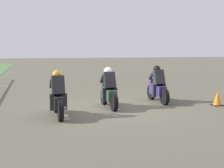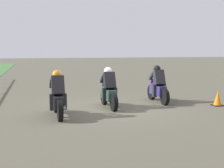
{
  "view_description": "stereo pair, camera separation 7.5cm",
  "coord_description": "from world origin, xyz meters",
  "px_view_note": "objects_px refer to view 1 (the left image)",
  "views": [
    {
      "loc": [
        -11.2,
        2.77,
        2.22
      ],
      "look_at": [
        0.09,
        -0.03,
        0.9
      ],
      "focal_mm": 51.19,
      "sensor_mm": 36.0,
      "label": 1
    },
    {
      "loc": [
        -11.22,
        2.7,
        2.22
      ],
      "look_at": [
        0.09,
        -0.03,
        0.9
      ],
      "focal_mm": 51.19,
      "sensor_mm": 36.0,
      "label": 2
    }
  ],
  "objects_px": {
    "traffic_cone": "(217,99)",
    "rider_lane_c": "(58,98)",
    "rider_lane_b": "(109,91)",
    "rider_lane_a": "(158,87)"
  },
  "relations": [
    {
      "from": "rider_lane_a",
      "to": "traffic_cone",
      "type": "relative_size",
      "value": 3.58
    },
    {
      "from": "rider_lane_a",
      "to": "rider_lane_c",
      "type": "height_order",
      "value": "same"
    },
    {
      "from": "rider_lane_c",
      "to": "traffic_cone",
      "type": "height_order",
      "value": "rider_lane_c"
    },
    {
      "from": "rider_lane_b",
      "to": "rider_lane_c",
      "type": "height_order",
      "value": "same"
    },
    {
      "from": "rider_lane_a",
      "to": "rider_lane_c",
      "type": "distance_m",
      "value": 4.56
    },
    {
      "from": "traffic_cone",
      "to": "rider_lane_c",
      "type": "bearing_deg",
      "value": 94.96
    },
    {
      "from": "rider_lane_a",
      "to": "rider_lane_c",
      "type": "bearing_deg",
      "value": 112.58
    },
    {
      "from": "rider_lane_a",
      "to": "rider_lane_c",
      "type": "relative_size",
      "value": 1.0
    },
    {
      "from": "rider_lane_b",
      "to": "traffic_cone",
      "type": "distance_m",
      "value": 4.23
    },
    {
      "from": "rider_lane_a",
      "to": "rider_lane_c",
      "type": "xyz_separation_m",
      "value": [
        -1.81,
        4.18,
        0.0
      ]
    }
  ]
}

